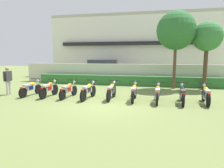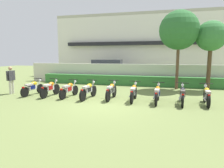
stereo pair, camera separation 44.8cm
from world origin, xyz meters
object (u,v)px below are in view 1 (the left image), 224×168
(tree_far_side, at_px, (207,37))
(parked_car, at_px, (105,70))
(motorcycle_in_row_3, at_px, (88,91))
(inspector_person, at_px, (8,78))
(motorcycle_in_row_2, at_px, (68,90))
(motorcycle_in_row_6, at_px, (158,93))
(tree_near_inspector, at_px, (176,31))
(motorcycle_in_row_1, at_px, (49,89))
(motorcycle_in_row_8, at_px, (206,95))
(motorcycle_in_row_5, at_px, (134,92))
(motorcycle_in_row_4, at_px, (111,91))
(motorcycle_in_row_0, at_px, (31,88))
(motorcycle_in_row_7, at_px, (182,94))

(tree_far_side, bearing_deg, parked_car, 153.56)
(motorcycle_in_row_3, bearing_deg, inspector_person, 93.20)
(tree_far_side, bearing_deg, motorcycle_in_row_2, -149.98)
(motorcycle_in_row_6, bearing_deg, tree_far_side, -31.53)
(motorcycle_in_row_3, bearing_deg, motorcycle_in_row_6, -85.96)
(tree_near_inspector, xyz_separation_m, motorcycle_in_row_1, (-7.00, -4.42, -3.47))
(tree_near_inspector, height_order, motorcycle_in_row_3, tree_near_inspector)
(motorcycle_in_row_2, xyz_separation_m, motorcycle_in_row_3, (1.17, -0.09, 0.02))
(tree_near_inspector, relative_size, motorcycle_in_row_8, 2.87)
(parked_car, bearing_deg, tree_near_inspector, -39.49)
(parked_car, height_order, inspector_person, parked_car)
(tree_far_side, xyz_separation_m, motorcycle_in_row_8, (-0.90, -4.47, -3.03))
(tree_far_side, bearing_deg, motorcycle_in_row_5, -133.38)
(motorcycle_in_row_4, bearing_deg, motorcycle_in_row_1, 93.05)
(motorcycle_in_row_0, bearing_deg, motorcycle_in_row_7, -86.52)
(motorcycle_in_row_1, relative_size, motorcycle_in_row_4, 0.99)
(motorcycle_in_row_5, bearing_deg, motorcycle_in_row_6, -95.39)
(parked_car, xyz_separation_m, tree_near_inspector, (5.98, -4.14, 2.98))
(parked_car, distance_m, motorcycle_in_row_7, 10.49)
(motorcycle_in_row_6, bearing_deg, motorcycle_in_row_7, -85.75)
(motorcycle_in_row_3, bearing_deg, tree_near_inspector, -42.09)
(tree_near_inspector, relative_size, motorcycle_in_row_1, 2.86)
(parked_car, relative_size, inspector_person, 2.84)
(parked_car, distance_m, motorcycle_in_row_8, 11.03)
(parked_car, relative_size, motorcycle_in_row_6, 2.44)
(inspector_person, bearing_deg, motorcycle_in_row_4, 0.67)
(motorcycle_in_row_1, xyz_separation_m, motorcycle_in_row_8, (8.10, 0.12, -0.00))
(tree_far_side, height_order, motorcycle_in_row_4, tree_far_side)
(tree_near_inspector, relative_size, motorcycle_in_row_4, 2.84)
(tree_near_inspector, xyz_separation_m, motorcycle_in_row_3, (-4.69, -4.46, -3.47))
(motorcycle_in_row_0, relative_size, inspector_person, 1.14)
(motorcycle_in_row_0, relative_size, motorcycle_in_row_8, 1.02)
(motorcycle_in_row_2, relative_size, motorcycle_in_row_3, 0.97)
(motorcycle_in_row_0, height_order, motorcycle_in_row_3, motorcycle_in_row_3)
(motorcycle_in_row_3, bearing_deg, motorcycle_in_row_8, -84.11)
(motorcycle_in_row_1, xyz_separation_m, motorcycle_in_row_7, (7.02, -0.02, 0.00))
(motorcycle_in_row_3, relative_size, motorcycle_in_row_4, 1.04)
(tree_near_inspector, xyz_separation_m, motorcycle_in_row_0, (-8.19, -4.35, -3.48))
(motorcycle_in_row_2, bearing_deg, motorcycle_in_row_3, -89.83)
(motorcycle_in_row_1, distance_m, motorcycle_in_row_8, 8.10)
(motorcycle_in_row_4, height_order, motorcycle_in_row_8, motorcycle_in_row_4)
(motorcycle_in_row_6, bearing_deg, parked_car, 31.80)
(inspector_person, bearing_deg, motorcycle_in_row_8, 0.31)
(parked_car, height_order, motorcycle_in_row_7, parked_car)
(motorcycle_in_row_1, xyz_separation_m, motorcycle_in_row_2, (1.14, 0.05, -0.02))
(parked_car, height_order, motorcycle_in_row_3, parked_car)
(motorcycle_in_row_7, relative_size, motorcycle_in_row_8, 1.07)
(parked_car, bearing_deg, motorcycle_in_row_0, -109.40)
(motorcycle_in_row_2, distance_m, motorcycle_in_row_4, 2.38)
(motorcycle_in_row_0, height_order, motorcycle_in_row_6, motorcycle_in_row_6)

